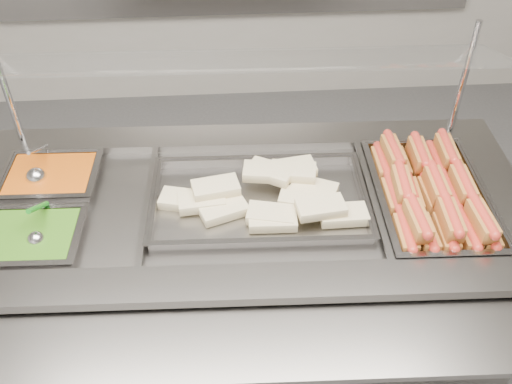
{
  "coord_description": "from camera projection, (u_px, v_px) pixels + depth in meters",
  "views": [
    {
      "loc": [
        -0.05,
        -0.94,
        2.09
      ],
      "look_at": [
        0.04,
        0.41,
        0.9
      ],
      "focal_mm": 40.0,
      "sensor_mm": 36.0,
      "label": 1
    }
  ],
  "objects": [
    {
      "name": "pan_wraps",
      "position": [
        259.0,
        203.0,
        1.83
      ],
      "size": [
        0.68,
        0.41,
        0.07
      ],
      "color": "gray",
      "rests_on": "steam_counter"
    },
    {
      "name": "serving_spoon",
      "position": [
        37.0,
        234.0,
        1.68
      ],
      "size": [
        0.05,
        0.18,
        0.14
      ],
      "color": "silver",
      "rests_on": "pan_peas"
    },
    {
      "name": "sneeze_guard",
      "position": [
        237.0,
        64.0,
        1.74
      ],
      "size": [
        1.63,
        0.33,
        0.43
      ],
      "color": "silver",
      "rests_on": "steam_counter"
    },
    {
      "name": "ladle",
      "position": [
        37.0,
        176.0,
        1.88
      ],
      "size": [
        0.07,
        0.19,
        0.14
      ],
      "color": "silver",
      "rests_on": "pan_beans"
    },
    {
      "name": "steam_counter",
      "position": [
        243.0,
        287.0,
        2.1
      ],
      "size": [
        1.87,
        0.87,
        0.88
      ],
      "color": "slate",
      "rests_on": "ground"
    },
    {
      "name": "hotdogs_in_buns",
      "position": [
        432.0,
        191.0,
        1.83
      ],
      "size": [
        0.31,
        0.51,
        0.12
      ],
      "color": "#A16721",
      "rests_on": "pan_hotdogs"
    },
    {
      "name": "pan_hotdogs",
      "position": [
        429.0,
        202.0,
        1.86
      ],
      "size": [
        0.35,
        0.55,
        0.1
      ],
      "color": "gray",
      "rests_on": "steam_counter"
    },
    {
      "name": "tray_rail",
      "position": [
        245.0,
        341.0,
        1.47
      ],
      "size": [
        1.77,
        0.42,
        0.05
      ],
      "color": "gray",
      "rests_on": "steam_counter"
    },
    {
      "name": "pan_peas",
      "position": [
        31.0,
        244.0,
        1.71
      ],
      "size": [
        0.3,
        0.24,
        0.1
      ],
      "color": "gray",
      "rests_on": "steam_counter"
    },
    {
      "name": "pan_beans",
      "position": [
        53.0,
        183.0,
        1.93
      ],
      "size": [
        0.3,
        0.24,
        0.1
      ],
      "color": "gray",
      "rests_on": "steam_counter"
    },
    {
      "name": "tortilla_wraps",
      "position": [
        269.0,
        194.0,
        1.81
      ],
      "size": [
        0.65,
        0.31,
        0.07
      ],
      "color": "#C5B884",
      "rests_on": "pan_wraps"
    }
  ]
}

